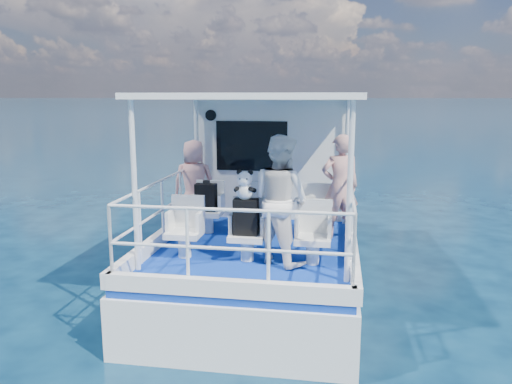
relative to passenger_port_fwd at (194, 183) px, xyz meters
The scene contains 20 objects.
ground 2.17m from the passenger_port_fwd, 26.71° to the right, with size 2000.00×2000.00×0.00m, color #071E34.
hull 2.11m from the passenger_port_fwd, 16.53° to the left, with size 3.00×7.00×1.60m, color white.
deck 1.53m from the passenger_port_fwd, 16.53° to the left, with size 2.90×6.90×0.10m, color navy.
cabin 2.12m from the passenger_port_fwd, 53.20° to the left, with size 2.85×2.00×2.20m, color white.
canopy 2.11m from the passenger_port_fwd, 33.55° to the right, with size 3.00×3.20×0.08m, color white.
canopy_posts 1.57m from the passenger_port_fwd, 35.11° to the right, with size 2.77×2.97×2.20m.
railings 1.75m from the passenger_port_fwd, 43.92° to the right, with size 2.84×3.59×1.00m, color white, non-canonical shape.
seat_port_fwd 0.79m from the passenger_port_fwd, 50.78° to the right, with size 0.48×0.46×0.38m, color silver.
seat_center_fwd 1.44m from the passenger_port_fwd, 18.94° to the right, with size 0.48×0.46×0.38m, color silver.
seat_stbd_fwd 2.26m from the passenger_port_fwd, 11.28° to the right, with size 0.48×0.46×0.38m, color silver.
seat_port_aft 1.85m from the passenger_port_fwd, 78.56° to the right, with size 0.48×0.46×0.38m, color silver.
seat_center_aft 2.21m from the passenger_port_fwd, 54.13° to the right, with size 0.48×0.46×0.38m, color silver.
seat_stbd_aft 2.82m from the passenger_port_fwd, 38.80° to the right, with size 0.48×0.46×0.38m, color silver.
passenger_port_fwd is the anchor object (origin of this frame).
passenger_stbd_fwd 2.53m from the passenger_port_fwd, ahead, with size 0.61×0.40×1.66m, color #DB968E.
passenger_stbd_aft 2.43m from the passenger_port_fwd, 45.56° to the right, with size 0.85×0.66×1.75m, color white.
backpack_port 0.58m from the passenger_port_fwd, 53.97° to the right, with size 0.34×0.19×0.45m, color black.
backpack_center 2.17m from the passenger_port_fwd, 55.08° to the right, with size 0.33×0.19×0.49m, color black.
compact_camera 0.59m from the passenger_port_fwd, 53.66° to the right, with size 0.11×0.06×0.06m, color black.
panda 2.19m from the passenger_port_fwd, 55.42° to the right, with size 0.26×0.21×0.40m, color white, non-canonical shape.
Camera 1 is at (1.19, -7.62, 3.14)m, focal length 35.00 mm.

